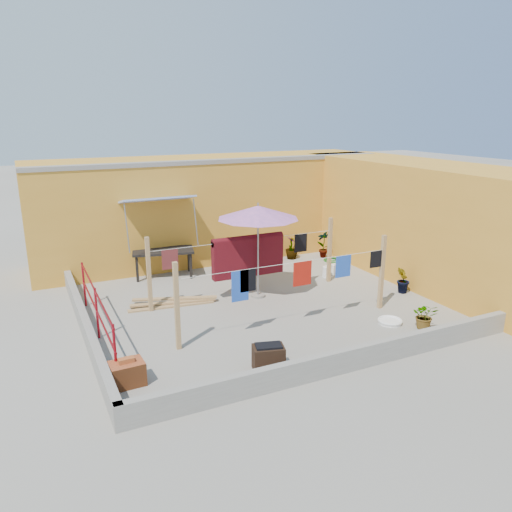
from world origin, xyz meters
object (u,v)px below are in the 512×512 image
patio_umbrella (258,213)px  brazier (268,358)px  green_hose (331,260)px  outdoor_table (163,252)px  brick_stack (127,373)px  white_basin (390,321)px  water_jug_b (334,270)px  water_jug_a (326,272)px  plant_back_a (226,257)px

patio_umbrella → brazier: 4.26m
patio_umbrella → green_hose: bearing=28.2°
patio_umbrella → outdoor_table: 3.47m
brick_stack → white_basin: bearing=1.0°
outdoor_table → water_jug_b: bearing=-23.5°
brick_stack → water_jug_b: bearing=28.1°
outdoor_table → brazier: outdoor_table is taller
white_basin → water_jug_a: (0.53, 3.36, 0.11)m
brazier → white_basin: (3.40, 0.70, -0.20)m
brazier → water_jug_b: size_ratio=1.96×
white_basin → plant_back_a: size_ratio=0.63×
green_hose → brick_stack: bearing=-147.2°
outdoor_table → water_jug_a: 4.68m
outdoor_table → green_hose: (5.21, -0.77, -0.68)m
patio_umbrella → brick_stack: 5.23m
patio_umbrella → outdoor_table: (-1.71, 2.64, -1.46)m
brazier → plant_back_a: 6.01m
brick_stack → white_basin: 5.82m
outdoor_table → plant_back_a: size_ratio=2.14×
outdoor_table → brazier: bearing=-87.9°
outdoor_table → white_basin: outdoor_table is taller
outdoor_table → water_jug_a: outdoor_table is taller
water_jug_a → brick_stack: bearing=-151.4°
patio_umbrella → brick_stack: patio_umbrella is taller
outdoor_table → brazier: size_ratio=2.86×
white_basin → water_jug_b: 3.59m
patio_umbrella → plant_back_a: size_ratio=2.81×
patio_umbrella → water_jug_b: size_ratio=7.37×
white_basin → plant_back_a: (-1.84, 5.10, 0.38)m
water_jug_a → outdoor_table: bearing=153.5°
brazier → water_jug_b: bearing=44.4°
brick_stack → water_jug_b: 7.59m
brick_stack → patio_umbrella: bearing=36.5°
white_basin → patio_umbrella: bearing=124.5°
water_jug_b → green_hose: (0.71, 1.19, -0.11)m
green_hose → outdoor_table: bearing=171.6°
brazier → white_basin: bearing=11.7°
water_jug_b → water_jug_a: bearing=-161.6°
outdoor_table → white_basin: (3.63, -5.44, -0.66)m
brick_stack → plant_back_a: bearing=52.5°
patio_umbrella → brazier: bearing=-113.0°
white_basin → plant_back_a: 5.43m
white_basin → plant_back_a: bearing=109.8°
brick_stack → brazier: (2.42, -0.61, 0.03)m
outdoor_table → plant_back_a: 1.84m
patio_umbrella → water_jug_a: patio_umbrella is taller
brick_stack → green_hose: size_ratio=1.20×
brazier → green_hose: bearing=47.1°
brick_stack → green_hose: 8.80m
outdoor_table → brick_stack: size_ratio=3.10×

